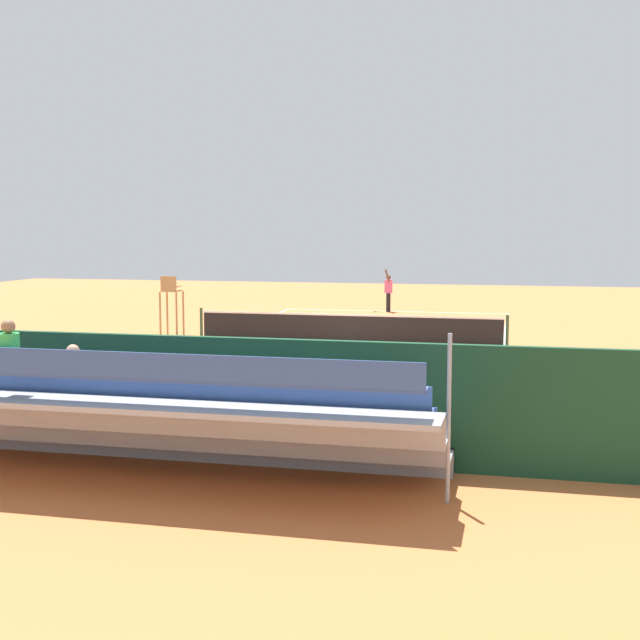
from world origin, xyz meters
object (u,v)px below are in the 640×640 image
(equipment_bag, at_px, (210,436))
(line_judge, at_px, (3,378))
(umpire_chair, at_px, (171,300))
(courtside_bench, at_px, (302,418))
(tennis_net, at_px, (348,328))
(bleacher_stand, at_px, (138,416))
(tennis_player, at_px, (388,289))
(tennis_ball_near, at_px, (394,318))
(tennis_racket, at_px, (376,311))

(equipment_bag, distance_m, line_judge, 4.15)
(umpire_chair, relative_size, courtside_bench, 1.19)
(umpire_chair, bearing_deg, tennis_net, 179.90)
(bleacher_stand, distance_m, line_judge, 4.16)
(equipment_bag, bearing_deg, tennis_player, -88.73)
(tennis_net, height_order, line_judge, line_judge)
(equipment_bag, height_order, tennis_ball_near, equipment_bag)
(bleacher_stand, xyz_separation_m, courtside_bench, (-2.05, -2.04, -0.36))
(bleacher_stand, bearing_deg, tennis_player, -89.75)
(tennis_player, relative_size, tennis_racket, 3.36)
(umpire_chair, bearing_deg, tennis_ball_near, -129.75)
(bleacher_stand, relative_size, umpire_chair, 4.23)
(courtside_bench, xyz_separation_m, equipment_bag, (1.62, 0.13, -0.38))
(bleacher_stand, height_order, tennis_racket, bleacher_stand)
(bleacher_stand, height_order, tennis_ball_near, bleacher_stand)
(tennis_racket, bearing_deg, bleacher_stand, 91.42)
(umpire_chair, distance_m, tennis_player, 12.35)
(tennis_net, xyz_separation_m, umpire_chair, (6.20, -0.01, 0.81))
(umpire_chair, bearing_deg, tennis_racket, -116.50)
(courtside_bench, height_order, tennis_racket, courtside_bench)
(umpire_chair, xyz_separation_m, equipment_bag, (-6.44, 13.41, -1.13))
(tennis_ball_near, bearing_deg, tennis_net, 87.16)
(courtside_bench, bearing_deg, tennis_net, -82.01)
(tennis_player, distance_m, tennis_ball_near, 3.15)
(bleacher_stand, distance_m, umpire_chair, 16.46)
(tennis_net, bearing_deg, bleacher_stand, 89.31)
(tennis_net, relative_size, courtside_bench, 5.72)
(courtside_bench, distance_m, equipment_bag, 1.67)
(courtside_bench, bearing_deg, equipment_bag, 4.52)
(tennis_player, height_order, tennis_ball_near, tennis_player)
(tennis_ball_near, distance_m, line_judge, 21.68)
(tennis_ball_near, bearing_deg, umpire_chair, 50.25)
(courtside_bench, xyz_separation_m, tennis_ball_near, (1.47, -21.21, -0.53))
(line_judge, bearing_deg, umpire_chair, -79.88)
(umpire_chair, relative_size, equipment_bag, 2.38)
(tennis_player, bearing_deg, tennis_ball_near, 103.38)
(umpire_chair, relative_size, tennis_ball_near, 32.42)
(bleacher_stand, bearing_deg, equipment_bag, -102.51)
(tennis_racket, distance_m, line_judge, 24.28)
(tennis_racket, xyz_separation_m, line_judge, (2.99, 24.08, 1.00))
(tennis_net, distance_m, tennis_racket, 10.82)
(equipment_bag, height_order, tennis_player, tennis_player)
(bleacher_stand, bearing_deg, tennis_net, -90.69)
(tennis_net, height_order, equipment_bag, tennis_net)
(tennis_net, relative_size, bleacher_stand, 1.14)
(tennis_net, xyz_separation_m, bleacher_stand, (0.18, 15.31, 0.42))
(bleacher_stand, bearing_deg, line_judge, -28.90)
(tennis_player, bearing_deg, line_judge, 81.70)
(bleacher_stand, relative_size, courtside_bench, 5.03)
(tennis_net, height_order, tennis_ball_near, tennis_net)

